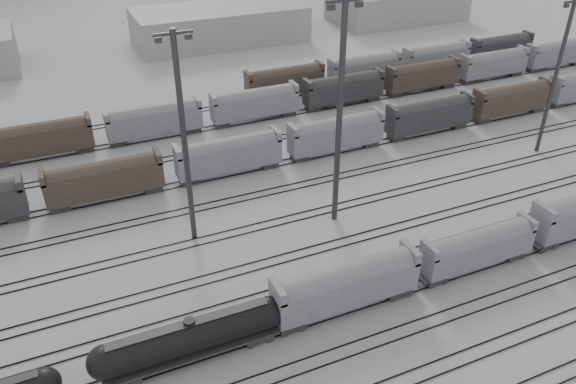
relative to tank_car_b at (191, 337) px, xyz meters
name	(u,v)px	position (x,y,z in m)	size (l,w,h in m)	color
ground	(411,296)	(22.98, -1.00, -2.57)	(900.00, 900.00, 0.00)	silver
tracks	(333,210)	(22.98, 16.50, -2.49)	(220.00, 71.50, 0.16)	black
tank_car_b	(191,337)	(0.00, 0.00, 0.00)	(17.96, 2.99, 4.44)	#242426
hopper_car_a	(346,284)	(15.65, 0.00, 0.80)	(15.22, 3.02, 5.44)	#242426
hopper_car_b	(478,246)	(31.86, 0.00, 0.45)	(13.64, 2.71, 4.88)	#242426
light_mast_b	(184,137)	(5.18, 18.11, 10.63)	(3.98, 0.64, 24.87)	#343436
light_mast_c	(340,112)	(22.36, 14.95, 11.82)	(4.34, 0.69, 27.12)	#343436
light_mast_d	(556,75)	(59.56, 18.86, 9.54)	(3.65, 0.58, 22.81)	#343436
bg_string_near	(336,135)	(30.98, 31.00, 0.23)	(151.00, 3.00, 5.60)	gray
bg_string_mid	(343,90)	(40.98, 47.00, 0.23)	(151.00, 3.00, 5.60)	#242426
bg_string_far	(401,64)	(58.48, 55.00, 0.23)	(66.00, 3.00, 5.60)	#4A3A2F
warehouse_mid	(220,25)	(32.98, 94.00, 1.43)	(40.00, 18.00, 8.00)	#ABABAE
warehouse_right	(397,5)	(82.98, 94.00, 1.43)	(35.00, 18.00, 8.00)	#ABABAE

